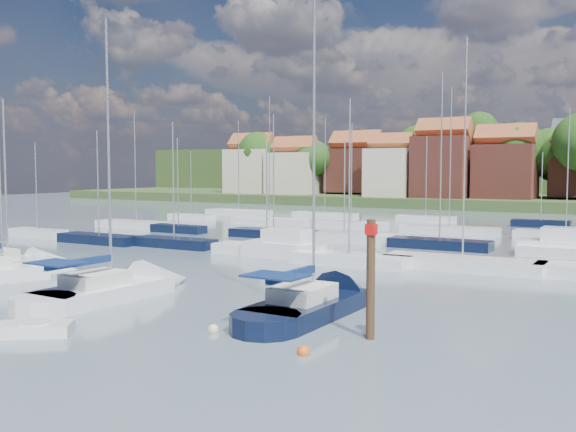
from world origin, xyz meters
The scene contains 13 objects.
ground centered at (0.00, 40.00, 0.00)m, with size 260.00×260.00×0.00m, color #4F5D6C.
sailboat_left centered at (-15.19, 2.58, 0.37)m, with size 5.81×9.49×12.70m.
sailboat_centre centered at (-5.51, 2.50, 0.35)m, with size 3.66×11.96×16.06m.
sailboat_navy centered at (5.59, 4.56, 0.35)m, with size 3.32×11.73×16.17m.
sailboat_far centered at (-18.20, 5.19, 0.34)m, with size 3.47×9.61×12.55m.
tender centered at (-2.75, -5.61, 0.26)m, with size 3.34×2.92×0.66m.
timber_piling centered at (9.67, 0.81, 1.55)m, with size 0.40×0.40×7.16m.
buoy_c centered at (-6.97, -0.88, 0.00)m, with size 0.50×0.50×0.50m, color #D85914.
buoy_d centered at (3.47, -1.48, 0.00)m, with size 0.49×0.49×0.49m, color beige.
buoy_e centered at (5.55, 5.97, 0.00)m, with size 0.41×0.41×0.41m, color #D85914.
buoy_f centered at (8.36, -2.48, 0.00)m, with size 0.51×0.51×0.51m, color #D85914.
marina_field centered at (1.91, 35.15, 0.43)m, with size 79.62×41.41×15.93m.
far_shore_town centered at (2.23, 132.67, 4.61)m, with size 212.46×90.00×22.27m.
Camera 1 is at (19.55, -23.16, 6.95)m, focal length 40.00 mm.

